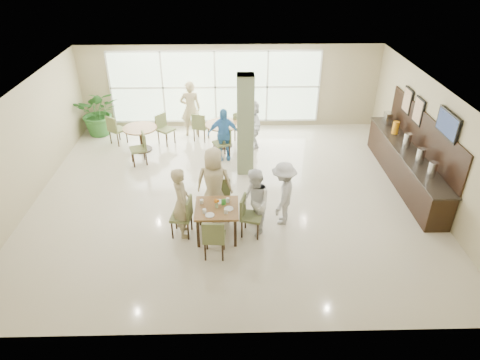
{
  "coord_description": "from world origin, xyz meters",
  "views": [
    {
      "loc": [
        0.0,
        -9.49,
        5.96
      ],
      "look_at": [
        0.2,
        -1.2,
        1.1
      ],
      "focal_mm": 32.0,
      "sensor_mm": 36.0,
      "label": 1
    }
  ],
  "objects_px": {
    "round_table_right": "(223,129)",
    "adult_b": "(252,124)",
    "main_table": "(217,211)",
    "potted_plant": "(99,112)",
    "teen_right": "(255,203)",
    "teen_left": "(181,202)",
    "round_table_left": "(141,133)",
    "teen_standing": "(283,194)",
    "buffet_counter": "(406,163)",
    "adult_a": "(223,134)",
    "adult_standing": "(191,109)",
    "teen_far": "(214,183)"
  },
  "relations": [
    {
      "from": "adult_a",
      "to": "adult_b",
      "type": "relative_size",
      "value": 1.04
    },
    {
      "from": "main_table",
      "to": "teen_far",
      "type": "relative_size",
      "value": 0.54
    },
    {
      "from": "round_table_left",
      "to": "adult_a",
      "type": "relative_size",
      "value": 0.66
    },
    {
      "from": "main_table",
      "to": "teen_standing",
      "type": "xyz_separation_m",
      "value": [
        1.51,
        0.49,
        0.12
      ]
    },
    {
      "from": "teen_far",
      "to": "round_table_right",
      "type": "bearing_deg",
      "value": -83.66
    },
    {
      "from": "teen_standing",
      "to": "adult_b",
      "type": "height_order",
      "value": "teen_standing"
    },
    {
      "from": "teen_standing",
      "to": "adult_a",
      "type": "relative_size",
      "value": 0.98
    },
    {
      "from": "potted_plant",
      "to": "adult_a",
      "type": "relative_size",
      "value": 0.99
    },
    {
      "from": "potted_plant",
      "to": "teen_far",
      "type": "relative_size",
      "value": 0.89
    },
    {
      "from": "teen_right",
      "to": "teen_far",
      "type": "bearing_deg",
      "value": -144.13
    },
    {
      "from": "adult_b",
      "to": "round_table_left",
      "type": "bearing_deg",
      "value": -108.51
    },
    {
      "from": "teen_standing",
      "to": "adult_b",
      "type": "bearing_deg",
      "value": -155.49
    },
    {
      "from": "potted_plant",
      "to": "main_table",
      "type": "bearing_deg",
      "value": -54.61
    },
    {
      "from": "potted_plant",
      "to": "teen_far",
      "type": "height_order",
      "value": "teen_far"
    },
    {
      "from": "teen_standing",
      "to": "adult_standing",
      "type": "relative_size",
      "value": 0.84
    },
    {
      "from": "round_table_right",
      "to": "teen_far",
      "type": "relative_size",
      "value": 0.62
    },
    {
      "from": "main_table",
      "to": "potted_plant",
      "type": "distance_m",
      "value": 6.94
    },
    {
      "from": "round_table_right",
      "to": "buffet_counter",
      "type": "xyz_separation_m",
      "value": [
        4.95,
        -2.37,
        -0.02
      ]
    },
    {
      "from": "potted_plant",
      "to": "teen_right",
      "type": "distance_m",
      "value": 7.36
    },
    {
      "from": "potted_plant",
      "to": "adult_b",
      "type": "distance_m",
      "value": 5.12
    },
    {
      "from": "teen_right",
      "to": "teen_left",
      "type": "bearing_deg",
      "value": -105.01
    },
    {
      "from": "round_table_left",
      "to": "teen_standing",
      "type": "xyz_separation_m",
      "value": [
        3.96,
        -3.92,
        0.21
      ]
    },
    {
      "from": "teen_left",
      "to": "potted_plant",
      "type": "bearing_deg",
      "value": 14.08
    },
    {
      "from": "round_table_right",
      "to": "teen_right",
      "type": "bearing_deg",
      "value": -80.47
    },
    {
      "from": "adult_a",
      "to": "potted_plant",
      "type": "bearing_deg",
      "value": 150.31
    },
    {
      "from": "round_table_left",
      "to": "round_table_right",
      "type": "bearing_deg",
      "value": 5.27
    },
    {
      "from": "teen_left",
      "to": "teen_far",
      "type": "xyz_separation_m",
      "value": [
        0.69,
        0.74,
        0.04
      ]
    },
    {
      "from": "round_table_right",
      "to": "buffet_counter",
      "type": "distance_m",
      "value": 5.48
    },
    {
      "from": "adult_standing",
      "to": "main_table",
      "type": "bearing_deg",
      "value": 92.79
    },
    {
      "from": "round_table_right",
      "to": "adult_standing",
      "type": "distance_m",
      "value": 1.41
    },
    {
      "from": "round_table_right",
      "to": "teen_left",
      "type": "xyz_separation_m",
      "value": [
        -0.84,
        -4.56,
        0.26
      ]
    },
    {
      "from": "teen_standing",
      "to": "adult_standing",
      "type": "distance_m",
      "value": 5.6
    },
    {
      "from": "buffet_counter",
      "to": "adult_a",
      "type": "xyz_separation_m",
      "value": [
        -4.91,
        1.48,
        0.24
      ]
    },
    {
      "from": "round_table_left",
      "to": "adult_b",
      "type": "bearing_deg",
      "value": 2.93
    },
    {
      "from": "round_table_right",
      "to": "adult_b",
      "type": "xyz_separation_m",
      "value": [
        0.92,
        -0.06,
        0.19
      ]
    },
    {
      "from": "adult_b",
      "to": "adult_standing",
      "type": "distance_m",
      "value": 2.19
    },
    {
      "from": "buffet_counter",
      "to": "teen_left",
      "type": "distance_m",
      "value": 6.19
    },
    {
      "from": "adult_a",
      "to": "adult_b",
      "type": "height_order",
      "value": "adult_a"
    },
    {
      "from": "adult_b",
      "to": "teen_far",
      "type": "bearing_deg",
      "value": -37.4
    },
    {
      "from": "teen_left",
      "to": "teen_far",
      "type": "distance_m",
      "value": 1.01
    },
    {
      "from": "round_table_left",
      "to": "teen_left",
      "type": "xyz_separation_m",
      "value": [
        1.68,
        -4.32,
        0.27
      ]
    },
    {
      "from": "adult_a",
      "to": "adult_standing",
      "type": "bearing_deg",
      "value": 116.72
    },
    {
      "from": "round_table_left",
      "to": "adult_a",
      "type": "height_order",
      "value": "adult_a"
    },
    {
      "from": "round_table_right",
      "to": "adult_standing",
      "type": "bearing_deg",
      "value": 140.49
    },
    {
      "from": "adult_b",
      "to": "main_table",
      "type": "bearing_deg",
      "value": -33.7
    },
    {
      "from": "adult_a",
      "to": "adult_standing",
      "type": "relative_size",
      "value": 0.86
    },
    {
      "from": "adult_standing",
      "to": "buffet_counter",
      "type": "bearing_deg",
      "value": 144.37
    },
    {
      "from": "round_table_left",
      "to": "teen_right",
      "type": "xyz_separation_m",
      "value": [
        3.28,
        -4.3,
        0.23
      ]
    },
    {
      "from": "round_table_left",
      "to": "teen_standing",
      "type": "relative_size",
      "value": 0.67
    },
    {
      "from": "teen_standing",
      "to": "adult_b",
      "type": "distance_m",
      "value": 4.13
    }
  ]
}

